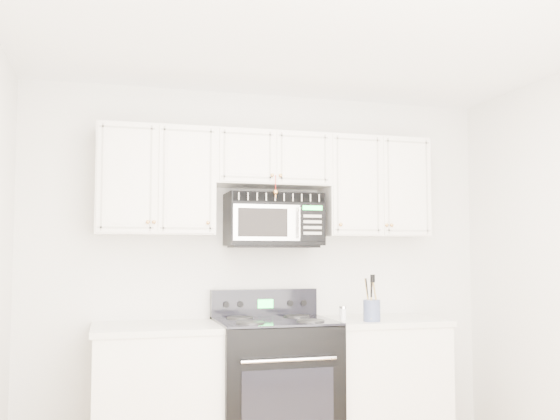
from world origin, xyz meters
name	(u,v)px	position (x,y,z in m)	size (l,w,h in m)	color
room	(352,273)	(0.00, 0.00, 1.30)	(3.51, 3.51, 2.61)	#A17C50
base_cabinet_left	(157,401)	(-0.80, 1.44, 0.43)	(0.86, 0.65, 0.92)	silver
base_cabinet_right	(381,387)	(0.80, 1.44, 0.43)	(0.86, 0.65, 0.92)	silver
range	(274,386)	(-0.01, 1.42, 0.48)	(0.79, 0.72, 1.13)	black
upper_cabinets	(270,179)	(0.00, 1.58, 1.93)	(2.44, 0.37, 0.75)	silver
microwave	(274,219)	(0.03, 1.57, 1.64)	(0.68, 0.39, 0.38)	black
utensil_crock	(372,309)	(0.65, 1.26, 1.00)	(0.12, 0.12, 0.32)	#3D496B
shaker_salt	(342,312)	(0.51, 1.47, 0.97)	(0.04, 0.04, 0.09)	white
shaker_pepper	(344,313)	(0.49, 1.37, 0.97)	(0.04, 0.04, 0.10)	white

